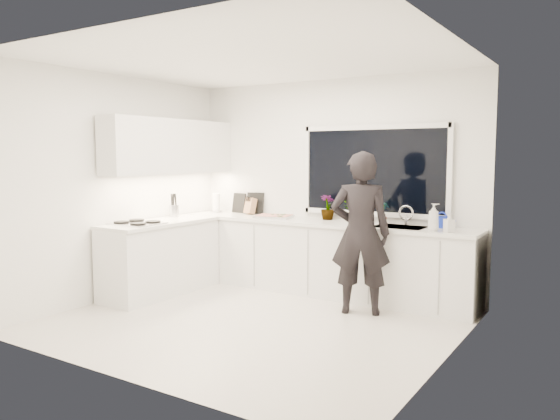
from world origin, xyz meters
The scene contains 25 objects.
floor centered at (0.00, 0.00, -0.01)m, with size 4.00×3.50×0.02m, color beige.
wall_back centered at (0.00, 1.76, 1.35)m, with size 4.00×0.02×2.70m, color white.
wall_left centered at (-2.01, 0.00, 1.35)m, with size 0.02×3.50×2.70m, color white.
wall_right centered at (2.01, 0.00, 1.35)m, with size 0.02×3.50×2.70m, color white.
ceiling centered at (0.00, 0.00, 2.71)m, with size 4.00×3.50×0.02m, color white.
window centered at (0.60, 1.73, 1.55)m, with size 1.80×0.02×1.00m, color black.
base_cabinets_back centered at (0.00, 1.45, 0.44)m, with size 3.92×0.58×0.88m, color white.
base_cabinets_left centered at (-1.67, 0.35, 0.44)m, with size 0.58×1.60×0.88m, color white.
countertop_back centered at (0.00, 1.44, 0.90)m, with size 3.94×0.62×0.04m, color silver.
countertop_left centered at (-1.67, 0.35, 0.90)m, with size 0.62×1.60×0.04m, color silver.
upper_cabinets centered at (-1.79, 0.70, 1.85)m, with size 0.34×2.10×0.70m, color white.
sink centered at (1.05, 1.45, 0.87)m, with size 0.58×0.42×0.14m, color silver.
faucet centered at (1.05, 1.65, 1.03)m, with size 0.03×0.03×0.22m, color silver.
stovetop centered at (-1.69, 0.00, 0.94)m, with size 0.56×0.48×0.03m, color black.
person centered at (0.80, 0.90, 0.89)m, with size 0.65×0.43×1.78m, color black.
pizza_tray centered at (-0.66, 1.42, 0.94)m, with size 0.47×0.35×0.03m, color #B5B5BA.
pizza centered at (-0.66, 1.42, 0.95)m, with size 0.43×0.31×0.01m, color #A82716.
watering_can centered at (1.48, 1.61, 0.98)m, with size 0.14×0.14×0.13m, color #1228AE.
paper_towel_roll centered at (-1.73, 1.55, 1.05)m, with size 0.11×0.11×0.26m, color white.
knife_block centered at (-1.16, 1.59, 1.03)m, with size 0.13×0.10×0.22m, color olive.
utensil_crock centered at (-1.85, 0.80, 1.00)m, with size 0.13×0.13×0.16m, color #ACACB0.
picture_frame_large centered at (-1.44, 1.69, 1.06)m, with size 0.22×0.02×0.28m, color black.
picture_frame_small centered at (-1.15, 1.69, 1.07)m, with size 0.25×0.02×0.30m, color black.
herb_plants centered at (0.32, 1.61, 1.06)m, with size 0.94×0.31×0.32m.
soap_bottles centered at (1.53, 1.30, 1.06)m, with size 0.30×0.13×0.30m.
Camera 1 is at (3.22, -4.54, 1.74)m, focal length 35.00 mm.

